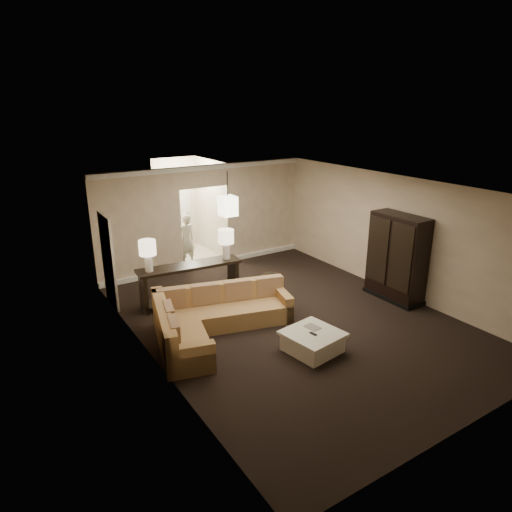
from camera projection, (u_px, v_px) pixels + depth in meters
ground at (292, 320)px, 9.63m from camera, size 8.00×8.00×0.00m
wall_back at (205, 217)px, 12.37m from camera, size 6.00×0.04×2.80m
wall_front at (477, 342)px, 5.98m from camera, size 6.00×0.04×2.80m
wall_left at (150, 289)px, 7.66m from camera, size 0.04×8.00×2.80m
wall_right at (396, 235)px, 10.70m from camera, size 0.04×8.00×2.80m
ceiling at (295, 189)px, 8.72m from camera, size 6.00×8.00×0.02m
crown_molding at (204, 168)px, 11.90m from camera, size 6.00×0.10×0.12m
baseboard at (207, 264)px, 12.77m from camera, size 6.00×0.10×0.12m
side_door at (108, 261)px, 10.02m from camera, size 0.05×0.90×2.10m
foyer at (185, 211)px, 13.47m from camera, size 1.44×2.02×2.80m
sectional_sofa at (211, 318)px, 8.98m from camera, size 3.22×2.36×0.83m
coffee_table at (313, 341)px, 8.40m from camera, size 1.08×1.08×0.40m
console_table at (190, 280)px, 10.34m from camera, size 2.39×0.74×0.91m
armoire at (397, 259)px, 10.41m from camera, size 0.60×1.39×2.00m
drink_table at (271, 281)px, 10.60m from camera, size 0.46×0.46×0.57m
table_lamp_left at (148, 251)px, 9.68m from camera, size 0.36×0.36×0.70m
table_lamp_right at (226, 239)px, 10.47m from camera, size 0.36×0.36×0.70m
pendant_light at (228, 206)px, 11.15m from camera, size 0.38×0.38×1.09m
person at (186, 238)px, 12.57m from camera, size 0.65×0.49×1.62m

